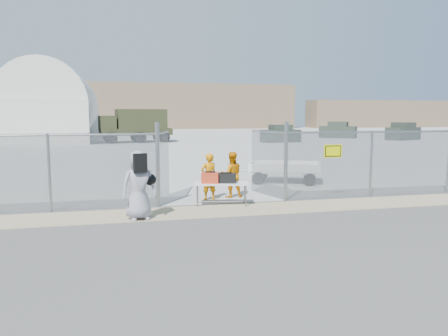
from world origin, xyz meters
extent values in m
plane|color=#434242|center=(0.00, 0.00, 0.00)|extent=(160.00, 160.00, 0.00)
cube|color=#A8A8A6|center=(0.00, 42.00, 0.01)|extent=(160.00, 80.00, 0.01)
cube|color=tan|center=(0.00, 1.00, 0.01)|extent=(44.00, 1.60, 0.01)
cube|color=red|center=(-0.47, 1.78, 0.85)|extent=(0.58, 0.47, 0.32)
cube|color=black|center=(-0.01, 1.73, 0.83)|extent=(0.66, 0.51, 0.28)
imported|color=orange|center=(-0.34, 2.68, 0.75)|extent=(0.62, 0.49, 1.50)
imported|color=orange|center=(0.48, 2.94, 0.75)|extent=(0.76, 0.60, 1.51)
imported|color=#92919C|center=(-2.62, 0.50, 0.90)|extent=(0.97, 0.71, 1.80)
camera|label=1|loc=(-3.04, -10.82, 2.69)|focal=35.00mm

